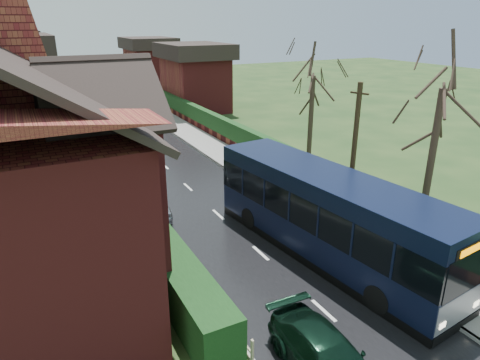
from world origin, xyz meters
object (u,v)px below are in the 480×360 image
car_silver (150,201)px  bus_stop_sign (284,171)px  bus (328,217)px  telegraph_pole (353,156)px  car_green (327,359)px

car_silver → bus_stop_sign: (6.37, -1.68, 1.01)m
car_silver → bus: bearing=-47.8°
bus_stop_sign → bus: bearing=-86.4°
car_silver → telegraph_pole: size_ratio=0.60×
car_silver → car_green: (1.20, -11.79, -0.06)m
bus → car_green: (-3.80, -4.92, -1.06)m
bus_stop_sign → telegraph_pole: size_ratio=0.40×
telegraph_pole → bus_stop_sign: bearing=90.6°
car_green → telegraph_pole: telegraph_pole is taller
car_green → telegraph_pole: bearing=47.3°
bus → bus_stop_sign: 5.37m
telegraph_pole → car_green: bearing=-152.8°
car_green → car_silver: bearing=97.0°
telegraph_pole → car_silver: bearing=127.0°
bus → car_silver: bearing=119.6°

